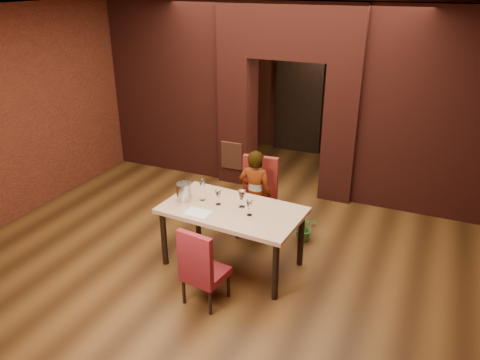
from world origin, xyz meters
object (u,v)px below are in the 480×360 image
object	(u,v)px
chair_near	(206,265)
wine_glass_c	(250,208)
chair_far	(256,198)
potted_plant	(304,228)
dining_table	(232,237)
water_bottle	(202,190)
wine_glass_a	(218,197)
person_seated	(255,194)
wine_glass_b	(242,199)
wine_bucket	(184,192)

from	to	relation	value
chair_near	wine_glass_c	distance (m)	0.89
chair_far	potted_plant	world-z (taller)	chair_far
dining_table	water_bottle	world-z (taller)	water_bottle
chair_near	wine_glass_a	world-z (taller)	wine_glass_a
dining_table	water_bottle	xyz separation A→B (m)	(-0.46, 0.07, 0.57)
person_seated	chair_far	bearing A→B (deg)	-92.25
wine_glass_a	wine_glass_b	world-z (taller)	wine_glass_b
wine_glass_a	wine_glass_c	xyz separation A→B (m)	(0.48, -0.11, -0.00)
wine_glass_c	wine_bucket	bearing A→B (deg)	177.63
wine_glass_b	water_bottle	distance (m)	0.56
person_seated	potted_plant	distance (m)	0.87
wine_bucket	water_bottle	distance (m)	0.24
water_bottle	wine_glass_b	bearing A→B (deg)	2.26
wine_glass_a	potted_plant	size ratio (longest dim) A/B	0.51
wine_bucket	person_seated	bearing A→B (deg)	53.66
wine_glass_a	chair_near	bearing A→B (deg)	-73.56
wine_glass_c	chair_far	bearing A→B (deg)	107.42
chair_far	potted_plant	bearing A→B (deg)	2.84
wine_bucket	wine_glass_b	bearing A→B (deg)	9.38
person_seated	wine_bucket	size ratio (longest dim) A/B	5.53
chair_far	wine_glass_b	bearing A→B (deg)	-86.82
dining_table	wine_bucket	size ratio (longest dim) A/B	7.35
chair_near	wine_glass_b	world-z (taller)	wine_glass_b
potted_plant	wine_glass_a	bearing A→B (deg)	-133.12
person_seated	wine_glass_b	size ratio (longest dim) A/B	5.82
wine_glass_a	potted_plant	bearing A→B (deg)	46.88
chair_near	wine_glass_a	bearing A→B (deg)	-65.71
wine_glass_b	potted_plant	size ratio (longest dim) A/B	0.58
person_seated	water_bottle	world-z (taller)	person_seated
chair_near	wine_glass_b	bearing A→B (deg)	-85.91
chair_far	wine_glass_c	bearing A→B (deg)	-78.39
person_seated	potted_plant	world-z (taller)	person_seated
chair_near	wine_bucket	world-z (taller)	wine_bucket
chair_far	wine_glass_c	distance (m)	1.07
person_seated	potted_plant	xyz separation A→B (m)	(0.72, 0.16, -0.47)
chair_near	water_bottle	bearing A→B (deg)	-52.77
water_bottle	potted_plant	xyz separation A→B (m)	(1.15, 0.93, -0.78)
dining_table	water_bottle	size ratio (longest dim) A/B	5.93
chair_far	wine_glass_c	xyz separation A→B (m)	(0.30, -0.96, 0.36)
chair_far	wine_bucket	bearing A→B (deg)	-130.72
dining_table	chair_near	world-z (taller)	chair_near
wine_glass_b	potted_plant	world-z (taller)	wine_glass_b
chair_far	wine_glass_a	distance (m)	0.94
chair_far	wine_bucket	world-z (taller)	chair_far
chair_near	water_bottle	xyz separation A→B (m)	(-0.50, 0.88, 0.49)
wine_glass_a	wine_glass_b	xyz separation A→B (m)	(0.31, 0.06, 0.01)
wine_glass_c	potted_plant	size ratio (longest dim) A/B	0.51
chair_far	wine_glass_c	world-z (taller)	chair_far
dining_table	potted_plant	world-z (taller)	dining_table
dining_table	person_seated	xyz separation A→B (m)	(-0.03, 0.84, 0.25)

